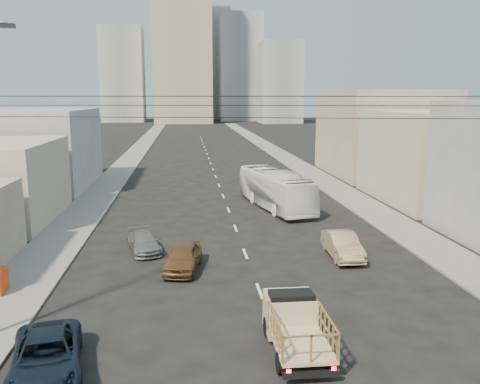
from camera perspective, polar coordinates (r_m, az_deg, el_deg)
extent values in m
plane|color=black|center=(18.04, 6.11, -20.39)|extent=(420.00, 420.00, 0.00)
cube|color=slate|center=(85.99, -11.65, 4.30)|extent=(3.50, 180.00, 0.12)
cube|color=slate|center=(86.92, 4.01, 4.56)|extent=(3.50, 180.00, 0.12)
cube|color=silver|center=(19.74, 4.83, -17.43)|extent=(0.15, 2.00, 0.01)
cube|color=silver|center=(25.12, 2.21, -11.03)|extent=(0.15, 2.00, 0.01)
cube|color=silver|center=(30.72, 0.59, -6.92)|extent=(0.15, 2.00, 0.01)
cube|color=silver|center=(36.45, -0.51, -4.08)|extent=(0.15, 2.00, 0.01)
cube|color=silver|center=(42.26, -1.30, -2.02)|extent=(0.15, 2.00, 0.01)
cube|color=silver|center=(48.11, -1.90, -0.45)|extent=(0.15, 2.00, 0.01)
cube|color=silver|center=(54.00, -2.37, 0.77)|extent=(0.15, 2.00, 0.01)
cube|color=silver|center=(59.91, -2.75, 1.75)|extent=(0.15, 2.00, 0.01)
cube|color=silver|center=(65.83, -3.06, 2.56)|extent=(0.15, 2.00, 0.01)
cube|color=silver|center=(71.77, -3.32, 3.23)|extent=(0.15, 2.00, 0.01)
cube|color=silver|center=(77.72, -3.54, 3.80)|extent=(0.15, 2.00, 0.01)
cube|color=silver|center=(83.67, -3.72, 4.29)|extent=(0.15, 2.00, 0.01)
cube|color=silver|center=(89.63, -3.89, 4.71)|extent=(0.15, 2.00, 0.01)
cube|color=silver|center=(95.60, -4.03, 5.08)|extent=(0.15, 2.00, 0.01)
cube|color=silver|center=(101.57, -4.16, 5.41)|extent=(0.15, 2.00, 0.01)
cube|color=silver|center=(107.54, -4.27, 5.70)|extent=(0.15, 2.00, 0.01)
cube|color=silver|center=(113.52, -4.37, 5.96)|extent=(0.15, 2.00, 0.01)
cube|color=silver|center=(119.49, -4.46, 6.20)|extent=(0.15, 2.00, 0.01)
cube|color=#C7AF86|center=(18.87, 6.85, -16.50)|extent=(1.90, 3.00, 0.12)
cube|color=#C7AF86|center=(20.52, 5.59, -13.37)|extent=(1.90, 1.60, 1.50)
cube|color=black|center=(20.06, 5.77, -12.09)|extent=(1.70, 0.90, 0.70)
cube|color=#2D2D33|center=(17.69, 8.01, -19.62)|extent=(1.90, 0.12, 0.22)
cube|color=#FF0C0C|center=(17.46, 5.49, -19.42)|extent=(0.15, 0.05, 0.12)
cube|color=#FF0C0C|center=(17.80, 10.50, -18.94)|extent=(0.15, 0.05, 0.12)
cylinder|color=black|center=(20.70, 3.12, -14.84)|extent=(0.25, 0.76, 0.76)
cylinder|color=black|center=(21.02, 7.85, -14.52)|extent=(0.25, 0.76, 0.76)
cylinder|color=black|center=(18.26, 4.59, -18.59)|extent=(0.25, 0.76, 0.76)
cylinder|color=black|center=(18.62, 10.01, -18.11)|extent=(0.25, 0.76, 0.76)
imported|color=black|center=(19.07, -20.92, -16.91)|extent=(3.18, 5.27, 1.37)
imported|color=white|center=(42.86, 3.97, 0.32)|extent=(4.96, 11.81, 3.20)
imported|color=brown|center=(27.88, -6.41, -7.30)|extent=(2.40, 4.45, 1.44)
imported|color=#988359|center=(30.44, 11.43, -5.87)|extent=(1.67, 4.49, 1.47)
imported|color=slate|center=(31.51, -10.76, -5.56)|extent=(2.55, 4.28, 1.16)
cube|color=#2D2D33|center=(20.17, -24.68, 16.59)|extent=(0.50, 0.25, 0.15)
cylinder|color=black|center=(16.93, 5.66, 10.65)|extent=(23.01, 5.02, 0.02)
cylinder|color=black|center=(16.93, 5.64, 9.63)|extent=(23.01, 5.02, 0.02)
cylinder|color=black|center=(16.95, 5.61, 8.28)|extent=(23.01, 5.02, 0.02)
cube|color=#B5AE92|center=(49.09, 21.83, 3.73)|extent=(11.00, 14.00, 8.00)
cube|color=tan|center=(63.70, 15.59, 6.43)|extent=(12.00, 16.00, 10.00)
cube|color=gray|center=(56.67, -22.62, 4.51)|extent=(12.00, 16.00, 8.00)
cube|color=tan|center=(186.24, -6.52, 17.00)|extent=(20.00, 20.00, 60.00)
cube|color=gray|center=(201.51, 0.02, 13.73)|extent=(16.00, 16.00, 40.00)
cube|color=gray|center=(196.54, -13.01, 12.67)|extent=(15.00, 15.00, 34.00)
cube|color=gray|center=(215.66, -3.69, 14.04)|extent=(18.00, 18.00, 44.00)
cube|color=gray|center=(183.22, 4.52, 12.13)|extent=(14.00, 14.00, 28.00)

